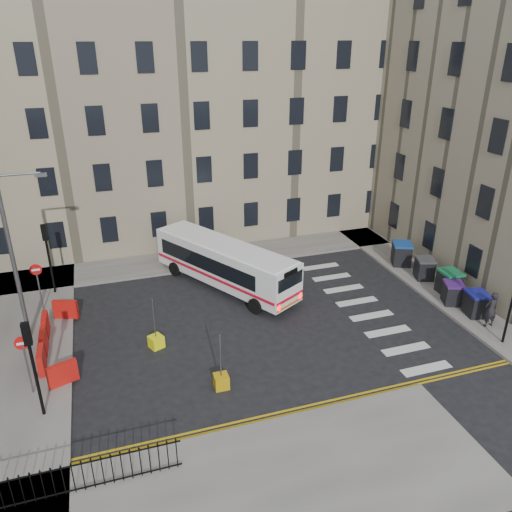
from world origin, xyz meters
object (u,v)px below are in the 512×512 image
wheelie_bin_c (449,282)px  bollard_chevron (221,381)px  wheelie_bin_b (453,293)px  wheelie_bin_e (401,254)px  wheelie_bin_d (424,268)px  pedestrian (491,309)px  streetlamp (13,258)px  bus (225,262)px  wheelie_bin_a (476,304)px  bollard_yellow (156,342)px

wheelie_bin_c → bollard_chevron: bearing=-162.7°
wheelie_bin_b → wheelie_bin_e: (0.18, 5.25, 0.11)m
wheelie_bin_c → wheelie_bin_d: wheelie_bin_c is taller
wheelie_bin_d → pedestrian: size_ratio=0.75×
wheelie_bin_c → pedestrian: 3.59m
streetlamp → bus: streetlamp is taller
streetlamp → wheelie_bin_a: 22.90m
bus → wheelie_bin_d: bearing=-43.7°
wheelie_bin_a → bollard_yellow: 16.46m
streetlamp → wheelie_bin_e: bearing=4.5°
bollard_yellow → wheelie_bin_c: bearing=0.2°
wheelie_bin_b → wheelie_bin_c: 1.15m
streetlamp → wheelie_bin_e: 22.23m
pedestrian → wheelie_bin_b: bearing=-84.6°
pedestrian → bollard_yellow: pedestrian is taller
streetlamp → wheelie_bin_e: size_ratio=4.97×
streetlamp → wheelie_bin_a: (22.07, -4.96, -3.54)m
wheelie_bin_e → wheelie_bin_a: bearing=-65.3°
wheelie_bin_e → bollard_chevron: 16.10m
streetlamp → pedestrian: streetlamp is taller
wheelie_bin_d → bollard_yellow: 16.44m
wheelie_bin_b → streetlamp: bearing=-166.8°
bus → pedestrian: (11.45, -8.59, -0.43)m
wheelie_bin_b → pedestrian: 2.59m
wheelie_bin_d → bollard_chevron: bearing=-138.5°
wheelie_bin_b → wheelie_bin_d: (0.37, 3.09, 0.04)m
bus → bollard_chevron: 9.32m
wheelie_bin_d → bollard_chevron: wheelie_bin_d is taller
wheelie_bin_a → wheelie_bin_c: bearing=96.5°
wheelie_bin_d → bollard_yellow: bearing=-153.9°
bus → wheelie_bin_e: (11.39, -0.78, -0.66)m
bollard_yellow → wheelie_bin_e: bearing=14.9°
bollard_yellow → wheelie_bin_b: bearing=-3.4°
bus → wheelie_bin_b: size_ratio=6.94×
wheelie_bin_e → pedestrian: pedestrian is taller
wheelie_bin_b → bollard_chevron: (-13.72, -2.86, -0.46)m
wheelie_bin_d → bollard_chevron: (-14.09, -5.95, -0.50)m
wheelie_bin_a → pedestrian: bearing=-85.2°
wheelie_bin_a → wheelie_bin_e: (-0.18, 6.67, 0.08)m
streetlamp → wheelie_bin_a: bearing=-12.7°
streetlamp → bollard_yellow: bearing=-24.0°
wheelie_bin_c → bollard_yellow: (-16.47, -0.05, -0.54)m
wheelie_bin_d → bollard_yellow: (-16.29, -2.13, -0.50)m
wheelie_bin_a → wheelie_bin_d: wheelie_bin_a is taller
wheelie_bin_a → pedestrian: 1.18m
wheelie_bin_b → pedestrian: (0.24, -2.55, 0.34)m
bollard_yellow → pedestrian: bearing=-12.3°
wheelie_bin_e → bollard_chevron: wheelie_bin_e is taller
wheelie_bin_a → wheelie_bin_b: (-0.36, 1.42, -0.04)m
pedestrian → bollard_chevron: 13.98m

